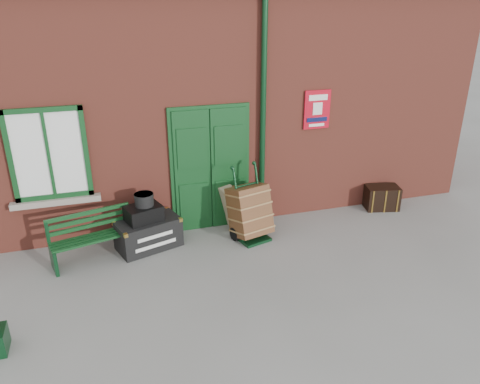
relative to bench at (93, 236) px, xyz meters
name	(u,v)px	position (x,y,z in m)	size (l,w,h in m)	color
ground	(252,263)	(2.39, -0.90, -0.42)	(80.00, 80.00, 0.00)	gray
station_building	(200,88)	(2.39, 2.60, 1.75)	(10.30, 4.30, 4.36)	brown
bench	(93,236)	(0.00, 0.00, 0.00)	(1.39, 0.73, 0.83)	#103E1A
houdini_trunk	(148,234)	(0.89, 0.11, -0.16)	(1.03, 0.57, 0.51)	black
strongbox	(144,213)	(0.84, 0.11, 0.23)	(0.57, 0.41, 0.26)	black
hatbox	(144,200)	(0.87, 0.14, 0.46)	(0.31, 0.31, 0.21)	black
suitcase_back	(234,209)	(2.45, 0.31, 0.00)	(0.23, 0.56, 0.79)	tan
suitcase_front	(245,213)	(2.63, 0.21, -0.06)	(0.20, 0.51, 0.68)	tan
porter_trolley	(250,212)	(2.63, -0.05, 0.08)	(0.78, 0.82, 1.29)	black
dark_trunk	(382,197)	(5.52, 0.35, -0.18)	(0.64, 0.42, 0.46)	black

